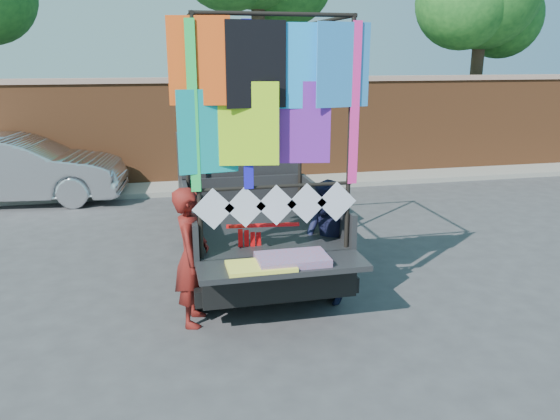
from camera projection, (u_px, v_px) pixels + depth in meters
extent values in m
plane|color=#38383A|center=(299.00, 292.00, 7.45)|extent=(90.00, 90.00, 0.00)
cube|color=brown|center=(229.00, 133.00, 13.68)|extent=(30.00, 0.35, 2.50)
cube|color=#A28071|center=(228.00, 80.00, 13.32)|extent=(30.00, 0.45, 0.12)
cube|color=gray|center=(234.00, 185.00, 13.34)|extent=(30.00, 1.20, 0.12)
cylinder|color=#38281C|center=(259.00, 71.00, 14.61)|extent=(0.36, 0.36, 5.46)
cylinder|color=#38281C|center=(475.00, 85.00, 16.11)|extent=(0.36, 0.36, 4.55)
sphere|color=#17511A|center=(501.00, 17.00, 16.14)|extent=(2.40, 2.40, 2.40)
sphere|color=#17511A|center=(463.00, 2.00, 15.04)|extent=(2.60, 2.60, 2.60)
cylinder|color=black|center=(189.00, 219.00, 9.58)|extent=(0.23, 0.70, 0.70)
cylinder|color=black|center=(203.00, 282.00, 6.89)|extent=(0.23, 0.70, 0.70)
cylinder|color=black|center=(281.00, 213.00, 9.93)|extent=(0.23, 0.70, 0.70)
cylinder|color=black|center=(328.00, 272.00, 7.24)|extent=(0.23, 0.70, 0.70)
cube|color=black|center=(249.00, 231.00, 8.31)|extent=(1.80, 4.46, 0.32)
cube|color=black|center=(259.00, 228.00, 7.49)|extent=(1.91, 2.44, 0.11)
cube|color=black|center=(189.00, 216.00, 7.23)|extent=(0.06, 2.44, 0.48)
cube|color=black|center=(324.00, 208.00, 7.62)|extent=(0.06, 2.44, 0.48)
cube|color=black|center=(245.00, 192.00, 8.55)|extent=(1.91, 0.06, 0.48)
cube|color=black|center=(235.00, 175.00, 9.50)|extent=(1.91, 1.70, 1.33)
cube|color=#8C9EAD|center=(239.00, 155.00, 8.94)|extent=(1.70, 0.06, 0.58)
cube|color=#8C9EAD|center=(229.00, 155.00, 10.19)|extent=(1.70, 0.11, 0.74)
cube|color=black|center=(227.00, 176.00, 10.67)|extent=(1.86, 0.96, 0.58)
cube|color=black|center=(283.00, 266.00, 6.09)|extent=(1.91, 0.58, 0.06)
cube|color=black|center=(278.00, 291.00, 6.43)|extent=(1.96, 0.16, 0.19)
cylinder|color=black|center=(197.00, 143.00, 5.88)|extent=(0.05, 0.05, 2.65)
cylinder|color=black|center=(185.00, 120.00, 7.97)|extent=(0.05, 0.05, 2.65)
cylinder|color=black|center=(350.00, 138.00, 6.25)|extent=(0.05, 0.05, 2.65)
cylinder|color=black|center=(300.00, 117.00, 8.34)|extent=(0.05, 0.05, 2.65)
cylinder|color=black|center=(275.00, 14.00, 5.70)|extent=(1.80, 0.05, 0.05)
cylinder|color=black|center=(242.00, 25.00, 7.80)|extent=(1.80, 0.05, 0.05)
cylinder|color=black|center=(185.00, 19.00, 6.57)|extent=(0.05, 2.28, 0.05)
cylinder|color=black|center=(324.00, 21.00, 6.93)|extent=(0.05, 2.28, 0.05)
cylinder|color=black|center=(276.00, 187.00, 6.21)|extent=(1.80, 0.04, 0.04)
cube|color=#EF4F14|center=(201.00, 61.00, 5.65)|extent=(0.66, 0.02, 0.90)
cube|color=black|center=(252.00, 61.00, 5.72)|extent=(0.66, 0.02, 0.90)
cube|color=#1CA0FF|center=(300.00, 61.00, 5.87)|extent=(0.66, 0.02, 0.90)
cube|color=#2F8CE0|center=(348.00, 61.00, 5.94)|extent=(0.66, 0.02, 0.90)
cube|color=#0BA5A7|center=(204.00, 128.00, 5.83)|extent=(0.66, 0.02, 0.90)
cube|color=#B1F71A|center=(253.00, 127.00, 5.91)|extent=(0.66, 0.02, 0.90)
cube|color=purple|center=(299.00, 125.00, 6.06)|extent=(0.66, 0.02, 0.90)
cube|color=#1CE256|center=(193.00, 108.00, 5.73)|extent=(0.11, 0.01, 1.80)
cube|color=#F72991|center=(355.00, 105.00, 6.11)|extent=(0.11, 0.01, 1.80)
cube|color=#1B17D6|center=(248.00, 107.00, 5.86)|extent=(0.11, 0.01, 1.80)
cube|color=silver|center=(213.00, 209.00, 6.08)|extent=(0.48, 0.01, 0.48)
cube|color=silver|center=(245.00, 207.00, 6.16)|extent=(0.48, 0.01, 0.48)
cube|color=silver|center=(276.00, 205.00, 6.24)|extent=(0.48, 0.01, 0.48)
cube|color=silver|center=(307.00, 203.00, 6.31)|extent=(0.48, 0.01, 0.48)
cube|color=silver|center=(337.00, 202.00, 6.39)|extent=(0.48, 0.01, 0.48)
cube|color=red|center=(292.00, 259.00, 6.09)|extent=(0.80, 0.48, 0.08)
cube|color=#F4F14D|center=(261.00, 266.00, 5.95)|extent=(0.74, 0.42, 0.04)
imported|color=#B2B3B9|center=(18.00, 169.00, 11.86)|extent=(4.60, 2.01, 1.47)
imported|color=maroon|center=(192.00, 257.00, 6.40)|extent=(0.52, 0.68, 1.68)
imported|color=#151735|center=(328.00, 242.00, 7.00)|extent=(0.86, 0.96, 1.61)
cube|color=#F50D0F|center=(263.00, 225.00, 6.62)|extent=(0.89, 0.14, 0.04)
cube|color=#F50D0F|center=(241.00, 249.00, 6.61)|extent=(0.06, 0.02, 0.51)
cube|color=#F50D0F|center=(247.00, 250.00, 6.64)|extent=(0.06, 0.02, 0.51)
cube|color=#F50D0F|center=(253.00, 251.00, 6.66)|extent=(0.06, 0.02, 0.51)
cube|color=#F50D0F|center=(259.00, 253.00, 6.68)|extent=(0.06, 0.02, 0.51)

